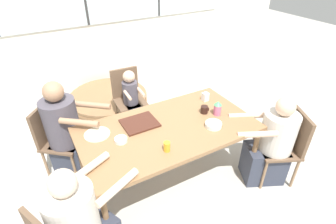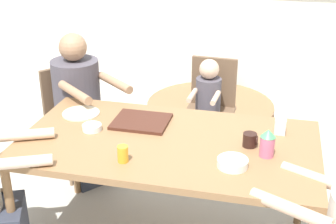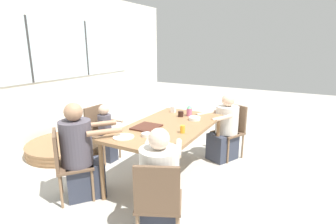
# 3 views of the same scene
# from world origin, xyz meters

# --- Properties ---
(ground_plane) EXTENTS (16.00, 16.00, 0.00)m
(ground_plane) POSITION_xyz_m (0.00, 0.00, 0.00)
(ground_plane) COLOR #B2ADA3
(wall_back_with_windows) EXTENTS (8.40, 0.08, 2.80)m
(wall_back_with_windows) POSITION_xyz_m (0.00, 2.70, 1.42)
(wall_back_with_windows) COLOR white
(wall_back_with_windows) RESTS_ON ground_plane
(dining_table) EXTENTS (1.72, 0.95, 0.75)m
(dining_table) POSITION_xyz_m (0.00, 0.00, 0.70)
(dining_table) COLOR olive
(dining_table) RESTS_ON ground_plane
(chair_for_man_blue_shirt) EXTENTS (0.56, 0.56, 0.84)m
(chair_for_man_blue_shirt) POSITION_xyz_m (-0.99, 0.80, 0.50)
(chair_for_man_blue_shirt) COLOR brown
(chair_for_man_blue_shirt) RESTS_ON ground_plane
(chair_for_man_teal_shirt) EXTENTS (0.53, 0.53, 0.84)m
(chair_for_man_teal_shirt) POSITION_xyz_m (1.15, -0.55, 0.50)
(chair_for_man_teal_shirt) COLOR brown
(chair_for_man_teal_shirt) RESTS_ON ground_plane
(chair_for_toddler) EXTENTS (0.42, 0.42, 0.84)m
(chair_for_toddler) POSITION_xyz_m (0.06, 1.27, 0.50)
(chair_for_toddler) COLOR brown
(chair_for_toddler) RESTS_ON ground_plane
(person_man_blue_shirt) EXTENTS (0.72, 0.67, 1.15)m
(person_man_blue_shirt) POSITION_xyz_m (-0.86, 0.69, 0.51)
(person_man_blue_shirt) COLOR #333847
(person_man_blue_shirt) RESTS_ON ground_plane
(person_man_teal_shirt) EXTENTS (0.72, 0.59, 1.04)m
(person_man_teal_shirt) POSITION_xyz_m (0.99, -0.47, 0.46)
(person_man_teal_shirt) COLOR #333847
(person_man_teal_shirt) RESTS_ON ground_plane
(person_toddler) EXTENTS (0.23, 0.39, 0.90)m
(person_toddler) POSITION_xyz_m (0.06, 1.11, 0.42)
(person_toddler) COLOR #333847
(person_toddler) RESTS_ON ground_plane
(food_tray_dark) EXTENTS (0.34, 0.29, 0.02)m
(food_tray_dark) POSITION_xyz_m (-0.22, 0.19, 0.76)
(food_tray_dark) COLOR #472319
(food_tray_dark) RESTS_ON dining_table
(coffee_mug) EXTENTS (0.08, 0.08, 0.08)m
(coffee_mug) POSITION_xyz_m (0.47, 0.04, 0.79)
(coffee_mug) COLOR black
(coffee_mug) RESTS_ON dining_table
(sippy_cup) EXTENTS (0.08, 0.08, 0.16)m
(sippy_cup) POSITION_xyz_m (0.56, -0.05, 0.84)
(sippy_cup) COLOR #CC668C
(sippy_cup) RESTS_ON dining_table
(juice_glass) EXTENTS (0.06, 0.06, 0.09)m
(juice_glass) POSITION_xyz_m (-0.17, -0.29, 0.80)
(juice_glass) COLOR gold
(juice_glass) RESTS_ON dining_table
(milk_carton_small) EXTENTS (0.07, 0.07, 0.10)m
(milk_carton_small) POSITION_xyz_m (0.63, 0.25, 0.80)
(milk_carton_small) COLOR silver
(milk_carton_small) RESTS_ON dining_table
(bowl_white_shallow) EXTENTS (0.16, 0.16, 0.04)m
(bowl_white_shallow) POSITION_xyz_m (0.40, -0.21, 0.78)
(bowl_white_shallow) COLOR white
(bowl_white_shallow) RESTS_ON dining_table
(bowl_cereal) EXTENTS (0.12, 0.12, 0.04)m
(bowl_cereal) POSITION_xyz_m (-0.48, 0.02, 0.77)
(bowl_cereal) COLOR white
(bowl_cereal) RESTS_ON dining_table
(plate_tortillas) EXTENTS (0.24, 0.24, 0.01)m
(plate_tortillas) POSITION_xyz_m (-0.64, 0.23, 0.76)
(plate_tortillas) COLOR beige
(plate_tortillas) RESTS_ON dining_table
(folded_table_stack) EXTENTS (1.27, 1.27, 0.18)m
(folded_table_stack) POSITION_xyz_m (-0.04, 1.94, 0.09)
(folded_table_stack) COLOR olive
(folded_table_stack) RESTS_ON ground_plane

